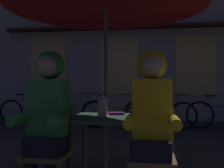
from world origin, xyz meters
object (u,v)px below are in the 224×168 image
object	(u,v)px
person_right_hooded	(152,111)
bicycle_third	(115,114)
lantern	(103,105)
bicycle_second	(74,112)
chair_right	(152,150)
cafe_table	(106,126)
bicycle_fourth	(161,115)
person_left_hooded	(47,110)
potted_plant	(52,102)
bicycle_nearest	(29,112)
chair_left	(50,147)
book	(115,113)
bicycle_fifth	(223,115)

from	to	relation	value
person_right_hooded	bicycle_third	world-z (taller)	person_right_hooded
lantern	bicycle_second	world-z (taller)	lantern
chair_right	person_right_hooded	bearing A→B (deg)	-90.00
chair_right	bicycle_third	distance (m)	4.07
cafe_table	chair_right	world-z (taller)	chair_right
lantern	bicycle_fourth	distance (m)	3.75
chair_right	bicycle_second	size ratio (longest dim) A/B	0.52
person_left_hooded	potted_plant	xyz separation A→B (m)	(-1.81, 4.91, -0.30)
bicycle_nearest	bicycle_second	size ratio (longest dim) A/B	1.01
chair_left	bicycle_nearest	bearing A→B (deg)	117.37
lantern	book	xyz separation A→B (m)	(0.10, 0.22, -0.11)
chair_right	person_right_hooded	world-z (taller)	person_right_hooded
bicycle_third	person_left_hooded	bearing A→B (deg)	-91.51
lantern	chair_right	bearing A→B (deg)	-34.40
person_left_hooded	bicycle_second	world-z (taller)	person_left_hooded
potted_plant	bicycle_third	bearing A→B (deg)	-24.54
cafe_table	bicycle_fourth	distance (m)	3.70
bicycle_third	book	distance (m)	3.46
chair_left	cafe_table	bearing A→B (deg)	37.55
bicycle_nearest	bicycle_second	world-z (taller)	same
bicycle_fifth	lantern	bearing A→B (deg)	-119.98
lantern	chair_left	xyz separation A→B (m)	(-0.45, -0.35, -0.37)
person_right_hooded	chair_right	bearing A→B (deg)	90.00
lantern	bicycle_second	xyz separation A→B (m)	(-1.42, 3.82, -0.51)
potted_plant	bicycle_nearest	bearing A→B (deg)	-115.50
bicycle_third	bicycle_fourth	size ratio (longest dim) A/B	1.00
chair_left	bicycle_third	size ratio (longest dim) A/B	0.52
person_left_hooded	bicycle_nearest	distance (m)	4.74
chair_right	bicycle_nearest	size ratio (longest dim) A/B	0.52
cafe_table	bicycle_fifth	xyz separation A→B (m)	(2.15, 3.76, -0.29)
bicycle_fourth	book	size ratio (longest dim) A/B	8.40
person_left_hooded	bicycle_fifth	distance (m)	4.96
person_left_hooded	person_right_hooded	xyz separation A→B (m)	(0.96, 0.00, 0.00)
bicycle_second	bicycle_nearest	bearing A→B (deg)	-178.44
cafe_table	bicycle_fourth	xyz separation A→B (m)	(0.72, 3.61, -0.29)
person_left_hooded	bicycle_fourth	world-z (taller)	person_left_hooded
chair_left	bicycle_nearest	size ratio (longest dim) A/B	0.52
bicycle_fourth	book	bearing A→B (deg)	-100.68
chair_left	potted_plant	bearing A→B (deg)	110.42
bicycle_second	bicycle_third	world-z (taller)	same
bicycle_third	bicycle_fifth	world-z (taller)	same
chair_right	bicycle_fourth	distance (m)	3.99
bicycle_nearest	bicycle_fifth	distance (m)	4.77
lantern	chair_right	world-z (taller)	lantern
chair_left	chair_right	size ratio (longest dim) A/B	1.00
cafe_table	person_left_hooded	size ratio (longest dim) A/B	0.53
cafe_table	potted_plant	world-z (taller)	potted_plant
chair_right	bicycle_fourth	xyz separation A→B (m)	(0.24, 3.98, -0.14)
bicycle_second	bicycle_fourth	size ratio (longest dim) A/B	0.99
person_left_hooded	person_right_hooded	distance (m)	0.96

